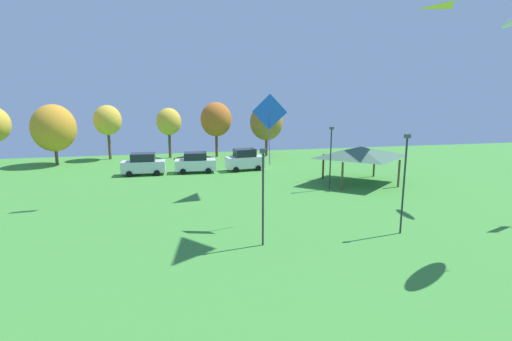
# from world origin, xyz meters

# --- Properties ---
(kite_flying_6) EXTENTS (2.87, 3.62, 0.24)m
(kite_flying_6) POSITION_xyz_m (22.91, 38.79, 15.60)
(kite_flying_6) COLOR yellow
(kite_flying_10) EXTENTS (2.12, 1.06, 4.72)m
(kite_flying_10) POSITION_xyz_m (1.89, 27.72, 7.44)
(kite_flying_10) COLOR blue
(parked_car_leftmost) EXTENTS (4.61, 2.04, 2.35)m
(parked_car_leftmost) POSITION_xyz_m (-7.52, 45.78, 1.16)
(parked_car_leftmost) COLOR silver
(parked_car_leftmost) RESTS_ON ground
(parked_car_second_from_left) EXTENTS (4.49, 2.27, 2.24)m
(parked_car_second_from_left) POSITION_xyz_m (-2.00, 45.89, 1.12)
(parked_car_second_from_left) COLOR silver
(parked_car_second_from_left) RESTS_ON ground
(parked_car_third_from_left) EXTENTS (4.41, 2.44, 2.45)m
(parked_car_third_from_left) POSITION_xyz_m (3.53, 45.96, 1.20)
(parked_car_third_from_left) COLOR silver
(parked_car_third_from_left) RESTS_ON ground
(park_pavilion) EXTENTS (7.35, 6.09, 3.60)m
(park_pavilion) POSITION_xyz_m (13.41, 37.53, 3.08)
(park_pavilion) COLOR brown
(park_pavilion) RESTS_ON ground
(light_post_0) EXTENTS (0.36, 0.20, 5.74)m
(light_post_0) POSITION_xyz_m (9.59, 35.71, 3.27)
(light_post_0) COLOR #2D2D33
(light_post_0) RESTS_ON ground
(light_post_1) EXTENTS (0.36, 0.20, 5.75)m
(light_post_1) POSITION_xyz_m (0.59, 23.91, 3.27)
(light_post_1) COLOR #2D2D33
(light_post_1) RESTS_ON ground
(light_post_2) EXTENTS (0.36, 0.20, 6.36)m
(light_post_2) POSITION_xyz_m (9.65, 24.02, 3.58)
(light_post_2) COLOR #2D2D33
(light_post_2) RESTS_ON ground
(treeline_tree_1) EXTENTS (5.13, 5.13, 7.30)m
(treeline_tree_1) POSITION_xyz_m (-18.25, 54.07, 4.47)
(treeline_tree_1) COLOR brown
(treeline_tree_1) RESTS_ON ground
(treeline_tree_2) EXTENTS (3.51, 3.51, 7.05)m
(treeline_tree_2) POSITION_xyz_m (-12.47, 56.85, 5.08)
(treeline_tree_2) COLOR brown
(treeline_tree_2) RESTS_ON ground
(treeline_tree_3) EXTENTS (3.24, 3.24, 6.63)m
(treeline_tree_3) POSITION_xyz_m (-4.74, 56.32, 4.81)
(treeline_tree_3) COLOR brown
(treeline_tree_3) RESTS_ON ground
(treeline_tree_4) EXTENTS (4.15, 4.15, 7.35)m
(treeline_tree_4) POSITION_xyz_m (1.49, 55.97, 5.05)
(treeline_tree_4) COLOR brown
(treeline_tree_4) RESTS_ON ground
(treeline_tree_5) EXTENTS (4.49, 4.49, 7.10)m
(treeline_tree_5) POSITION_xyz_m (8.29, 55.36, 4.62)
(treeline_tree_5) COLOR brown
(treeline_tree_5) RESTS_ON ground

